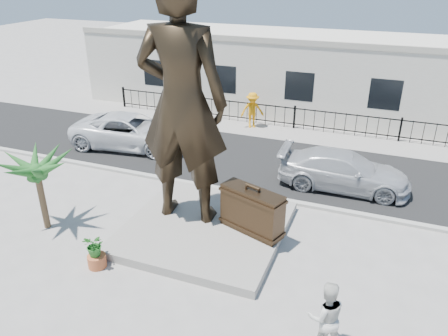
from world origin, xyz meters
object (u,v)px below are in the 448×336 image
(tourist, at_px, (326,317))
(car_white, at_px, (131,131))
(suitcase, at_px, (252,211))
(statue, at_px, (182,103))

(tourist, relative_size, car_white, 0.32)
(car_white, bearing_deg, suitcase, -131.94)
(statue, bearing_deg, car_white, -49.09)
(car_white, bearing_deg, statue, -141.22)
(statue, height_order, car_white, statue)
(tourist, distance_m, car_white, 14.42)
(car_white, bearing_deg, tourist, -137.46)
(suitcase, distance_m, tourist, 4.81)
(suitcase, distance_m, car_white, 9.75)
(statue, xyz_separation_m, car_white, (-5.56, 5.32, -3.54))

